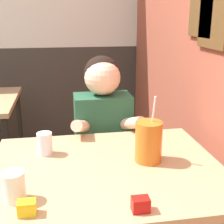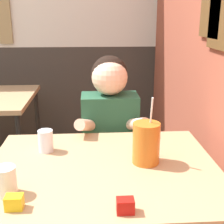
# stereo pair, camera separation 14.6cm
# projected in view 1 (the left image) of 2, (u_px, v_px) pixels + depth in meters

# --- Properties ---
(brick_wall_right) EXTENTS (0.08, 4.30, 2.70)m
(brick_wall_right) POSITION_uv_depth(u_px,v_px,m) (185.00, 24.00, 2.01)
(brick_wall_right) COLOR #9E4C38
(brick_wall_right) RESTS_ON ground_plane
(back_wall) EXTENTS (5.30, 0.09, 2.70)m
(back_wall) POSITION_uv_depth(u_px,v_px,m) (16.00, 20.00, 2.93)
(back_wall) COLOR silver
(back_wall) RESTS_ON ground_plane
(main_table) EXTENTS (1.01, 0.81, 0.77)m
(main_table) POSITION_uv_depth(u_px,v_px,m) (107.00, 181.00, 1.38)
(main_table) COLOR tan
(main_table) RESTS_ON ground_plane
(person_seated) EXTENTS (0.42, 0.41, 1.18)m
(person_seated) POSITION_uv_depth(u_px,v_px,m) (103.00, 144.00, 1.95)
(person_seated) COLOR #235138
(person_seated) RESTS_ON ground_plane
(cocktail_pitcher) EXTENTS (0.12, 0.12, 0.31)m
(cocktail_pitcher) POSITION_uv_depth(u_px,v_px,m) (149.00, 142.00, 1.39)
(cocktail_pitcher) COLOR #C6661E
(cocktail_pitcher) RESTS_ON main_table
(glass_near_pitcher) EXTENTS (0.07, 0.07, 0.11)m
(glass_near_pitcher) POSITION_uv_depth(u_px,v_px,m) (45.00, 144.00, 1.47)
(glass_near_pitcher) COLOR silver
(glass_near_pitcher) RESTS_ON main_table
(glass_center) EXTENTS (0.08, 0.08, 0.11)m
(glass_center) POSITION_uv_depth(u_px,v_px,m) (14.00, 186.00, 1.10)
(glass_center) COLOR silver
(glass_center) RESTS_ON main_table
(condiment_ketchup) EXTENTS (0.06, 0.04, 0.05)m
(condiment_ketchup) POSITION_uv_depth(u_px,v_px,m) (141.00, 204.00, 1.05)
(condiment_ketchup) COLOR #B7140F
(condiment_ketchup) RESTS_ON main_table
(condiment_mustard) EXTENTS (0.06, 0.04, 0.05)m
(condiment_mustard) POSITION_uv_depth(u_px,v_px,m) (27.00, 208.00, 1.03)
(condiment_mustard) COLOR yellow
(condiment_mustard) RESTS_ON main_table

